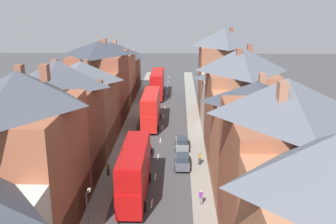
{
  "coord_description": "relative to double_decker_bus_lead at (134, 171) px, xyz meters",
  "views": [
    {
      "loc": [
        2.59,
        -16.75,
        19.43
      ],
      "look_at": [
        0.93,
        42.59,
        2.35
      ],
      "focal_mm": 42.0,
      "sensor_mm": 36.0,
      "label": 1
    }
  ],
  "objects": [
    {
      "name": "centre_line_dashes",
      "position": [
        1.81,
        16.55,
        -2.81
      ],
      "size": [
        0.14,
        97.8,
        0.01
      ],
      "color": "silver",
      "rests_on": "ground"
    },
    {
      "name": "car_near_silver",
      "position": [
        0.01,
        10.39,
        -1.98
      ],
      "size": [
        1.9,
        4.14,
        1.66
      ],
      "color": "maroon",
      "rests_on": "ground"
    },
    {
      "name": "car_mid_black",
      "position": [
        4.91,
        13.39,
        -2.01
      ],
      "size": [
        1.9,
        4.34,
        1.6
      ],
      "color": "gray",
      "rests_on": "ground"
    },
    {
      "name": "pedestrian_mid_left",
      "position": [
        6.63,
        -1.91,
        -1.78
      ],
      "size": [
        0.36,
        0.22,
        1.61
      ],
      "color": "gray",
      "rests_on": "pavement_right"
    },
    {
      "name": "pedestrian_mid_right",
      "position": [
        -3.55,
        4.53,
        -1.78
      ],
      "size": [
        0.36,
        0.22,
        1.61
      ],
      "color": "#23232D",
      "rests_on": "pavement_left"
    },
    {
      "name": "pavement_left",
      "position": [
        -3.29,
        18.55,
        -2.75
      ],
      "size": [
        2.2,
        104.0,
        0.14
      ],
      "primitive_type": "cube",
      "color": "gray",
      "rests_on": "ground"
    },
    {
      "name": "double_decker_bus_lead",
      "position": [
        0.0,
        0.0,
        0.0
      ],
      "size": [
        2.74,
        10.8,
        5.3
      ],
      "color": "#B70F0F",
      "rests_on": "ground"
    },
    {
      "name": "pavement_right",
      "position": [
        6.91,
        18.55,
        -2.75
      ],
      "size": [
        2.2,
        104.0,
        0.14
      ],
      "primitive_type": "cube",
      "color": "gray",
      "rests_on": "ground"
    },
    {
      "name": "street_lamp",
      "position": [
        -2.44,
        -9.83,
        0.43
      ],
      "size": [
        0.2,
        1.12,
        5.5
      ],
      "color": "black",
      "rests_on": "ground"
    },
    {
      "name": "pedestrian_far_left",
      "position": [
        7.01,
        7.87,
        -1.78
      ],
      "size": [
        0.36,
        0.22,
        1.61
      ],
      "color": "#23232D",
      "rests_on": "pavement_right"
    },
    {
      "name": "car_parked_left_a",
      "position": [
        4.91,
        7.44,
        -2.01
      ],
      "size": [
        1.9,
        4.35,
        1.59
      ],
      "color": "#4C515B",
      "rests_on": "ground"
    },
    {
      "name": "terrace_row_left",
      "position": [
        -8.38,
        10.15,
        3.17
      ],
      "size": [
        8.0,
        85.95,
        14.12
      ],
      "color": "#A36042",
      "rests_on": "ground"
    },
    {
      "name": "double_decker_bus_mid_street",
      "position": [
        0.0,
        42.7,
        0.0
      ],
      "size": [
        2.74,
        10.8,
        5.3
      ],
      "color": "red",
      "rests_on": "ground"
    },
    {
      "name": "terrace_row_right",
      "position": [
        12.0,
        1.77,
        3.79
      ],
      "size": [
        8.0,
        68.1,
        14.89
      ],
      "color": "#A36042",
      "rests_on": "ground"
    },
    {
      "name": "double_decker_bus_far_approaching",
      "position": [
        0.0,
        23.71,
        0.0
      ],
      "size": [
        2.74,
        10.8,
        5.3
      ],
      "color": "red",
      "rests_on": "ground"
    }
  ]
}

